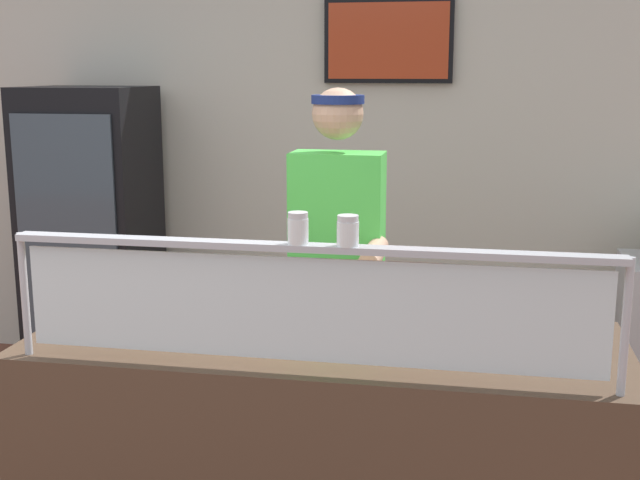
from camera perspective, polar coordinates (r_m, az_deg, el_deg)
shop_rear_unit at (r=4.94m, az=5.25°, el=6.17°), size 6.38×0.13×2.70m
serving_counter at (r=2.95m, az=0.31°, el=-15.63°), size 1.98×0.76×0.95m
sneeze_guard at (r=2.39m, az=-1.08°, el=-3.52°), size 1.80×0.06×0.39m
pizza_tray at (r=2.87m, az=-3.05°, el=-5.86°), size 0.50×0.50×0.04m
pizza_server at (r=2.83m, az=-2.28°, el=-5.61°), size 0.10×0.28×0.01m
parmesan_shaker at (r=2.36m, az=-1.53°, el=0.69°), size 0.06×0.06×0.09m
pepper_flake_shaker at (r=2.33m, az=1.94°, el=0.51°), size 0.06×0.06×0.09m
worker_figure at (r=3.45m, az=1.25°, el=-2.11°), size 0.41×0.50×1.76m
drink_fridge at (r=5.06m, az=-15.48°, el=0.33°), size 0.69×0.60×1.73m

